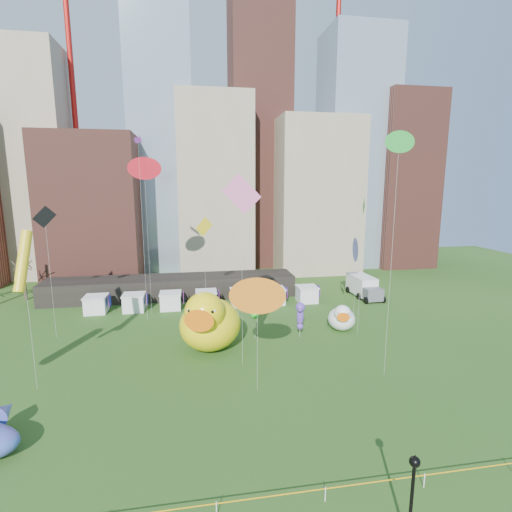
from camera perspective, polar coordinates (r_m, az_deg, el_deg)
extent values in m
cube|color=gray|center=(84.84, -30.42, 11.57)|extent=(14.00, 12.00, 42.00)
cube|color=brown|center=(75.68, -22.88, 6.41)|extent=(16.00, 14.00, 26.00)
cube|color=#8C9EB2|center=(82.39, -13.79, 17.30)|extent=(12.00, 12.00, 55.00)
cube|color=gray|center=(77.75, -6.17, 10.20)|extent=(14.00, 14.00, 34.00)
cube|color=brown|center=(86.54, 0.45, 21.60)|extent=(12.00, 12.00, 68.00)
cube|color=gray|center=(79.62, 8.64, 8.71)|extent=(16.00, 14.00, 30.00)
cube|color=#8C9EB2|center=(87.16, 14.42, 14.57)|extent=(14.00, 12.00, 48.00)
cube|color=brown|center=(89.64, 20.72, 10.26)|extent=(12.00, 12.00, 36.00)
cylinder|color=red|center=(86.79, -25.67, 23.31)|extent=(1.00, 1.00, 76.00)
cylinder|color=red|center=(89.67, 11.75, 23.62)|extent=(1.00, 1.00, 76.00)
cube|color=black|center=(61.70, -12.28, -4.50)|extent=(38.00, 6.00, 3.20)
cube|color=white|center=(57.50, -22.59, -6.70)|extent=(2.80, 2.80, 2.20)
cube|color=red|center=(56.97, -20.85, -6.21)|extent=(0.08, 1.40, 1.60)
cube|color=white|center=(56.57, -17.62, -6.66)|extent=(2.80, 2.80, 2.20)
cube|color=red|center=(56.19, -15.82, -6.14)|extent=(0.08, 1.40, 1.60)
cube|color=white|center=(56.07, -12.52, -6.56)|extent=(2.80, 2.80, 2.20)
cube|color=red|center=(55.85, -10.69, -6.02)|extent=(0.08, 1.40, 1.60)
cube|color=white|center=(56.01, -7.38, -6.41)|extent=(2.80, 2.80, 2.20)
cube|color=red|center=(55.96, -5.54, -5.85)|extent=(0.08, 1.40, 1.60)
cube|color=white|center=(56.40, -2.27, -6.21)|extent=(2.80, 2.80, 2.20)
cube|color=red|center=(56.51, -0.45, -5.64)|extent=(0.08, 1.40, 1.60)
cube|color=white|center=(57.23, 2.73, -5.97)|extent=(2.80, 2.80, 2.20)
cube|color=red|center=(57.49, 4.49, -5.39)|extent=(0.08, 1.40, 1.60)
cube|color=white|center=(58.47, 7.54, -5.69)|extent=(2.80, 2.80, 2.20)
cube|color=red|center=(58.88, 9.24, -5.12)|extent=(0.08, 1.40, 1.60)
cylinder|color=#382B21|center=(67.88, -31.18, -2.57)|extent=(0.44, 0.44, 7.50)
cylinder|color=white|center=(24.36, -5.88, -33.28)|extent=(0.06, 0.06, 0.90)
cylinder|color=white|center=(25.30, 10.22, -31.41)|extent=(0.06, 0.06, 0.90)
cylinder|color=white|center=(27.54, 23.66, -28.17)|extent=(0.06, 0.06, 0.90)
cube|color=#F7A40C|center=(24.12, -5.90, -32.68)|extent=(50.00, 0.02, 0.07)
ellipsoid|color=yellow|center=(41.96, -6.78, -9.98)|extent=(8.29, 9.07, 5.35)
ellipsoid|color=yellow|center=(44.72, -5.93, -8.84)|extent=(2.08, 1.81, 2.17)
sphere|color=yellow|center=(39.05, -7.63, -8.22)|extent=(4.96, 4.96, 4.02)
cone|color=orange|center=(37.53, -8.25, -9.24)|extent=(2.62, 2.34, 2.21)
sphere|color=white|center=(38.14, -9.67, -7.89)|extent=(0.72, 0.72, 0.72)
sphere|color=white|center=(37.61, -6.40, -8.07)|extent=(0.72, 0.72, 0.72)
sphere|color=black|center=(37.83, -9.81, -8.05)|extent=(0.36, 0.36, 0.36)
sphere|color=black|center=(37.30, -6.51, -8.23)|extent=(0.36, 0.36, 0.36)
ellipsoid|color=white|center=(48.25, 12.56, -9.08)|extent=(4.28, 4.64, 2.68)
ellipsoid|color=white|center=(49.67, 12.44, -8.59)|extent=(1.06, 0.94, 1.09)
sphere|color=white|center=(46.76, 12.71, -8.32)|extent=(2.55, 2.55, 2.02)
cone|color=orange|center=(45.98, 12.78, -8.74)|extent=(1.34, 1.21, 1.11)
sphere|color=white|center=(46.11, 12.07, -8.21)|extent=(0.36, 0.36, 0.36)
sphere|color=white|center=(46.20, 13.46, -8.24)|extent=(0.36, 0.36, 0.36)
sphere|color=black|center=(45.95, 12.09, -8.28)|extent=(0.18, 0.18, 0.18)
sphere|color=black|center=(46.04, 13.48, -8.30)|extent=(0.18, 0.18, 0.18)
cylinder|color=silver|center=(44.18, -0.15, -9.40)|extent=(0.03, 0.03, 4.53)
ellipsoid|color=green|center=(43.47, -0.15, -6.59)|extent=(1.25, 1.07, 2.92)
sphere|color=green|center=(42.89, -0.12, -4.65)|extent=(1.66, 1.66, 1.49)
cone|color=green|center=(42.27, 0.03, -4.98)|extent=(0.63, 0.99, 0.52)
sphere|color=green|center=(44.03, -0.16, -8.65)|extent=(1.04, 1.04, 1.04)
cylinder|color=silver|center=(45.30, 6.53, -10.34)|extent=(0.03, 0.03, 2.47)
ellipsoid|color=#623BB2|center=(44.88, 6.56, -8.87)|extent=(1.01, 0.92, 2.13)
sphere|color=#623BB2|center=(44.38, 6.65, -7.54)|extent=(1.38, 1.38, 1.08)
cone|color=#623BB2|center=(43.95, 6.83, -7.80)|extent=(0.58, 0.76, 0.38)
sphere|color=#623BB2|center=(45.34, 6.51, -10.30)|extent=(0.76, 0.76, 0.76)
cone|color=#623DA8|center=(34.64, -33.20, -18.61)|extent=(1.79, 1.97, 1.52)
cylinder|color=black|center=(23.08, 21.99, -31.07)|extent=(0.17, 0.17, 4.43)
sphere|color=black|center=(21.62, 22.46, -26.35)|extent=(0.52, 0.52, 0.52)
cone|color=black|center=(21.46, 22.52, -25.76)|extent=(0.18, 0.18, 0.23)
cube|color=silver|center=(63.35, 15.36, -4.09)|extent=(2.95, 5.80, 2.85)
cube|color=#595960|center=(60.39, 16.91, -5.44)|extent=(2.70, 2.15, 1.82)
cylinder|color=black|center=(61.28, 14.99, -5.78)|extent=(0.32, 1.04, 1.03)
cylinder|color=black|center=(62.59, 17.33, -5.56)|extent=(0.32, 1.04, 1.03)
cylinder|color=black|center=(64.62, 13.45, -4.87)|extent=(0.32, 1.04, 1.03)
cylinder|color=black|center=(65.87, 15.70, -4.68)|extent=(0.32, 1.04, 1.03)
cylinder|color=silver|center=(51.68, -15.67, 1.60)|extent=(0.02, 0.02, 19.33)
cone|color=red|center=(51.16, -16.21, 12.36)|extent=(2.78, 1.09, 2.79)
cylinder|color=silver|center=(36.21, -2.08, -3.98)|extent=(0.02, 0.02, 16.49)
cube|color=pink|center=(35.07, -2.17, 9.18)|extent=(3.43, 1.30, 3.65)
cylinder|color=silver|center=(48.92, -28.14, -2.99)|extent=(0.02, 0.02, 13.88)
cube|color=black|center=(47.93, -28.85, 5.11)|extent=(2.15, 1.19, 2.43)
cylinder|color=silver|center=(35.74, 19.39, -1.23)|extent=(0.02, 0.02, 20.79)
cone|color=green|center=(35.25, 20.44, 15.55)|extent=(1.82, 0.28, 1.81)
cylinder|color=silver|center=(37.65, -30.44, -9.08)|extent=(0.02, 0.02, 11.22)
cylinder|color=yellow|center=(36.31, -31.26, -0.67)|extent=(1.20, 2.99, 4.96)
cylinder|color=silver|center=(50.28, 14.45, -4.37)|extent=(0.02, 0.02, 9.38)
cone|color=blue|center=(49.32, 14.70, 0.90)|extent=(1.14, 2.96, 2.97)
cylinder|color=silver|center=(33.04, 0.20, -12.86)|extent=(0.02, 0.02, 8.39)
cone|color=orange|center=(31.62, 0.21, -5.86)|extent=(3.13, 1.02, 3.11)
cylinder|color=silver|center=(49.95, -16.40, 3.15)|extent=(0.02, 0.02, 22.57)
cube|color=purple|center=(49.87, -17.09, 16.12)|extent=(1.19, 1.94, 0.63)
cylinder|color=silver|center=(45.48, 15.22, -2.32)|extent=(0.02, 0.02, 15.01)
cube|color=green|center=(44.48, 15.68, 7.16)|extent=(0.66, 1.84, 1.94)
cylinder|color=silver|center=(48.01, -7.52, -3.01)|extent=(0.02, 0.02, 12.32)
cube|color=yellow|center=(46.97, -7.70, 4.31)|extent=(2.12, 1.15, 2.39)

